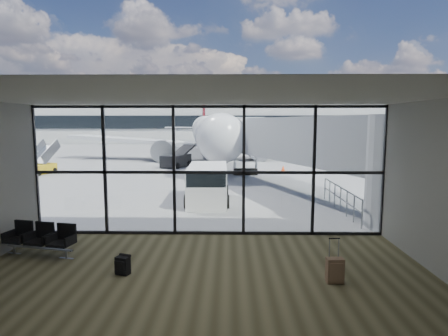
{
  "coord_description": "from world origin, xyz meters",
  "views": [
    {
      "loc": [
        0.72,
        -12.75,
        3.9
      ],
      "look_at": [
        0.48,
        3.0,
        1.99
      ],
      "focal_mm": 30.0,
      "sensor_mm": 36.0,
      "label": 1
    }
  ],
  "objects_px": {
    "backpack": "(123,265)",
    "airliner": "(209,133)",
    "suitcase": "(335,270)",
    "belt_loader": "(177,160)",
    "service_van": "(208,184)",
    "mobile_stairs": "(39,167)",
    "seating_row": "(42,237)"
  },
  "relations": [
    {
      "from": "suitcase",
      "to": "belt_loader",
      "type": "bearing_deg",
      "value": 103.68
    },
    {
      "from": "backpack",
      "to": "belt_loader",
      "type": "height_order",
      "value": "belt_loader"
    },
    {
      "from": "backpack",
      "to": "airliner",
      "type": "relative_size",
      "value": 0.01
    },
    {
      "from": "belt_loader",
      "to": "mobile_stairs",
      "type": "relative_size",
      "value": 1.34
    },
    {
      "from": "suitcase",
      "to": "backpack",
      "type": "bearing_deg",
      "value": 172.11
    },
    {
      "from": "backpack",
      "to": "belt_loader",
      "type": "relative_size",
      "value": 0.12
    },
    {
      "from": "belt_loader",
      "to": "mobile_stairs",
      "type": "distance_m",
      "value": 10.94
    },
    {
      "from": "airliner",
      "to": "seating_row",
      "type": "bearing_deg",
      "value": -102.41
    },
    {
      "from": "suitcase",
      "to": "airliner",
      "type": "distance_m",
      "value": 32.75
    },
    {
      "from": "airliner",
      "to": "belt_loader",
      "type": "bearing_deg",
      "value": -112.89
    },
    {
      "from": "suitcase",
      "to": "airliner",
      "type": "relative_size",
      "value": 0.03
    },
    {
      "from": "seating_row",
      "to": "service_van",
      "type": "height_order",
      "value": "service_van"
    },
    {
      "from": "seating_row",
      "to": "backpack",
      "type": "relative_size",
      "value": 4.2
    },
    {
      "from": "backpack",
      "to": "airliner",
      "type": "bearing_deg",
      "value": 110.09
    },
    {
      "from": "service_van",
      "to": "belt_loader",
      "type": "bearing_deg",
      "value": 102.52
    },
    {
      "from": "backpack",
      "to": "mobile_stairs",
      "type": "relative_size",
      "value": 0.16
    },
    {
      "from": "service_van",
      "to": "suitcase",
      "type": "bearing_deg",
      "value": -69.71
    },
    {
      "from": "backpack",
      "to": "belt_loader",
      "type": "xyz_separation_m",
      "value": [
        -1.94,
        23.67,
        0.38
      ]
    },
    {
      "from": "seating_row",
      "to": "backpack",
      "type": "bearing_deg",
      "value": -14.58
    },
    {
      "from": "belt_loader",
      "to": "mobile_stairs",
      "type": "height_order",
      "value": "mobile_stairs"
    },
    {
      "from": "suitcase",
      "to": "service_van",
      "type": "relative_size",
      "value": 0.26
    },
    {
      "from": "airliner",
      "to": "mobile_stairs",
      "type": "bearing_deg",
      "value": -139.88
    },
    {
      "from": "airliner",
      "to": "belt_loader",
      "type": "height_order",
      "value": "airliner"
    },
    {
      "from": "seating_row",
      "to": "service_van",
      "type": "xyz_separation_m",
      "value": [
        4.48,
        7.37,
        0.41
      ]
    },
    {
      "from": "service_van",
      "to": "belt_loader",
      "type": "relative_size",
      "value": 1.0
    },
    {
      "from": "suitcase",
      "to": "airliner",
      "type": "bearing_deg",
      "value": 95.38
    },
    {
      "from": "backpack",
      "to": "airliner",
      "type": "height_order",
      "value": "airliner"
    },
    {
      "from": "backpack",
      "to": "seating_row",
      "type": "bearing_deg",
      "value": 174.03
    },
    {
      "from": "mobile_stairs",
      "to": "seating_row",
      "type": "bearing_deg",
      "value": -51.31
    },
    {
      "from": "seating_row",
      "to": "belt_loader",
      "type": "xyz_separation_m",
      "value": [
        0.86,
        22.24,
        0.09
      ]
    },
    {
      "from": "seating_row",
      "to": "belt_loader",
      "type": "bearing_deg",
      "value": 100.21
    },
    {
      "from": "backpack",
      "to": "airliner",
      "type": "xyz_separation_m",
      "value": [
        0.51,
        31.86,
        2.52
      ]
    }
  ]
}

